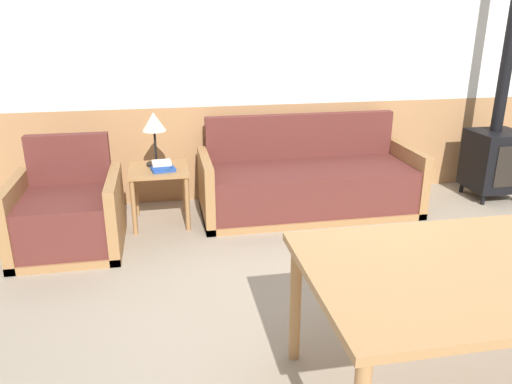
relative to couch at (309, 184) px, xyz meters
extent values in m
plane|color=gray|center=(0.04, -2.09, -0.27)|extent=(16.00, 16.00, 0.00)
cube|color=#AD7A4C|center=(0.04, 0.54, 0.20)|extent=(7.20, 0.06, 0.93)
cube|color=white|center=(0.04, 0.54, 1.55)|extent=(7.20, 0.06, 1.77)
cube|color=#9E7042|center=(0.00, -0.02, -0.24)|extent=(2.00, 0.79, 0.06)
cube|color=#5B2823|center=(0.00, -0.04, -0.02)|extent=(1.84, 0.71, 0.39)
cube|color=#5B2823|center=(0.00, 0.32, 0.39)|extent=(1.84, 0.10, 0.42)
cube|color=#9E7042|center=(-0.96, -0.02, 0.02)|extent=(0.08, 0.79, 0.59)
cube|color=#9E7042|center=(0.96, -0.02, 0.02)|extent=(0.08, 0.79, 0.59)
cube|color=#9E7042|center=(-2.08, -0.43, -0.24)|extent=(0.81, 0.78, 0.06)
cube|color=#5B2823|center=(-2.08, -0.45, -0.02)|extent=(0.65, 0.70, 0.39)
cube|color=#5B2823|center=(-2.08, -0.09, 0.38)|extent=(0.65, 0.10, 0.41)
cube|color=#9E7042|center=(-2.44, -0.43, 0.02)|extent=(0.08, 0.78, 0.59)
cube|color=#9E7042|center=(-1.71, -0.43, 0.02)|extent=(0.08, 0.78, 0.59)
cube|color=#9E7042|center=(-1.36, -0.02, 0.22)|extent=(0.51, 0.51, 0.03)
cylinder|color=#9E7042|center=(-1.59, -0.24, -0.03)|extent=(0.04, 0.04, 0.48)
cylinder|color=#9E7042|center=(-1.14, -0.24, -0.03)|extent=(0.04, 0.04, 0.48)
cylinder|color=#9E7042|center=(-1.59, 0.21, -0.03)|extent=(0.04, 0.04, 0.48)
cylinder|color=#9E7042|center=(-1.14, 0.21, -0.03)|extent=(0.04, 0.04, 0.48)
cylinder|color=black|center=(-1.38, 0.07, 0.25)|extent=(0.17, 0.17, 0.02)
cylinder|color=black|center=(-1.38, 0.07, 0.40)|extent=(0.02, 0.02, 0.29)
cone|color=beige|center=(-1.38, 0.07, 0.63)|extent=(0.21, 0.21, 0.16)
cube|color=#234799|center=(-1.32, -0.11, 0.25)|extent=(0.22, 0.18, 0.03)
cube|color=#234799|center=(-1.33, -0.10, 0.28)|extent=(0.15, 0.16, 0.03)
cube|color=white|center=(-1.33, -0.10, 0.31)|extent=(0.17, 0.15, 0.03)
cube|color=#B27F4C|center=(0.07, -2.49, 0.43)|extent=(1.62, 1.00, 0.04)
cylinder|color=#B27F4C|center=(-0.68, -2.05, 0.07)|extent=(0.06, 0.06, 0.68)
cylinder|color=black|center=(1.74, -0.15, -0.22)|extent=(0.04, 0.04, 0.10)
cylinder|color=black|center=(1.74, 0.22, -0.22)|extent=(0.04, 0.04, 0.10)
cylinder|color=black|center=(2.11, 0.22, -0.22)|extent=(0.04, 0.04, 0.10)
cube|color=black|center=(1.92, 0.03, 0.12)|extent=(0.47, 0.46, 0.58)
cube|color=black|center=(1.92, -0.20, 0.12)|extent=(0.28, 0.01, 0.41)
cylinder|color=black|center=(1.92, 0.08, 1.36)|extent=(0.11, 0.11, 1.90)
camera|label=1|loc=(-1.30, -4.23, 1.49)|focal=35.00mm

